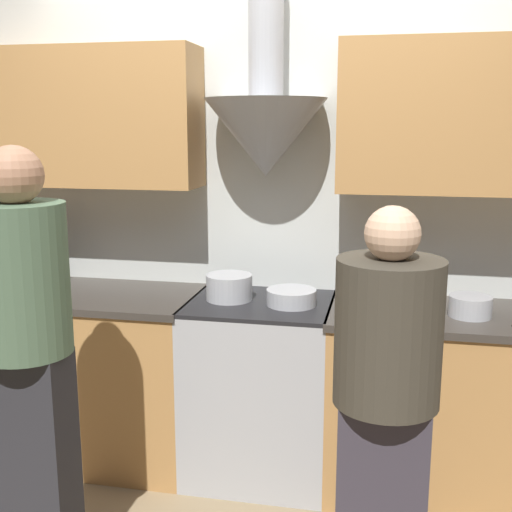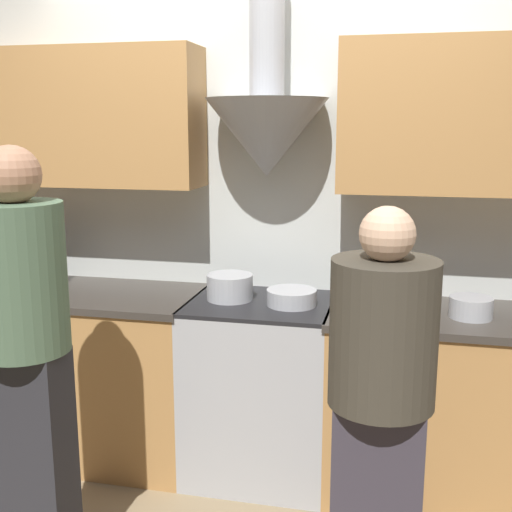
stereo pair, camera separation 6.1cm
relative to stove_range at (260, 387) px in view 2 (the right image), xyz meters
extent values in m
plane|color=#847051|center=(0.00, -0.31, -0.46)|extent=(12.00, 12.00, 0.00)
cube|color=silver|center=(0.00, 0.33, 0.84)|extent=(8.40, 0.06, 2.60)
cone|color=#A8AAAF|center=(0.00, 0.13, 1.24)|extent=(0.60, 0.60, 0.38)
cylinder|color=#A8AAAF|center=(0.00, 0.13, 1.76)|extent=(0.17, 0.17, 0.66)
cube|color=#B27F47|center=(-0.99, 0.15, 1.34)|extent=(1.27, 0.32, 0.70)
cube|color=#B27F47|center=(0.94, 0.15, 1.34)|extent=(1.17, 0.32, 0.70)
cube|color=#B27F47|center=(-0.99, 0.00, -0.02)|extent=(1.27, 0.60, 0.88)
cube|color=#38332D|center=(-0.99, 0.00, 0.43)|extent=(1.29, 0.62, 0.03)
cube|color=#B27F47|center=(0.94, 0.00, -0.02)|extent=(1.17, 0.60, 0.88)
cube|color=#38332D|center=(0.94, 0.00, 0.43)|extent=(1.19, 0.62, 0.03)
cube|color=#A8AAAF|center=(0.00, 0.00, -0.01)|extent=(0.71, 0.60, 0.89)
cube|color=black|center=(0.00, -0.30, -0.05)|extent=(0.49, 0.01, 0.40)
cube|color=black|center=(0.00, 0.00, 0.44)|extent=(0.71, 0.60, 0.02)
cube|color=#A8AAAF|center=(0.00, 0.27, 0.38)|extent=(0.71, 0.06, 0.10)
cylinder|color=black|center=(-1.36, -0.01, 0.55)|extent=(0.08, 0.08, 0.20)
sphere|color=black|center=(-1.36, -0.01, 0.65)|extent=(0.07, 0.07, 0.07)
cylinder|color=black|center=(-1.36, -0.01, 0.72)|extent=(0.03, 0.03, 0.10)
cylinder|color=maroon|center=(-1.36, -0.01, 0.78)|extent=(0.03, 0.03, 0.02)
cylinder|color=black|center=(-1.25, 0.00, 0.56)|extent=(0.07, 0.07, 0.21)
sphere|color=black|center=(-1.25, 0.00, 0.66)|extent=(0.07, 0.07, 0.07)
cylinder|color=black|center=(-1.25, 0.00, 0.72)|extent=(0.03, 0.03, 0.08)
cylinder|color=#234C33|center=(-1.25, 0.00, 0.77)|extent=(0.03, 0.03, 0.02)
cylinder|color=black|center=(-1.17, 0.02, 0.56)|extent=(0.08, 0.08, 0.22)
sphere|color=black|center=(-1.17, 0.02, 0.67)|extent=(0.08, 0.08, 0.08)
cylinder|color=black|center=(-1.17, 0.02, 0.73)|extent=(0.03, 0.03, 0.09)
cylinder|color=maroon|center=(-1.17, 0.02, 0.79)|extent=(0.03, 0.03, 0.02)
cylinder|color=#A8AAAF|center=(-0.16, 0.01, 0.51)|extent=(0.23, 0.23, 0.13)
cylinder|color=#A8AAAF|center=(0.16, -0.02, 0.49)|extent=(0.24, 0.24, 0.08)
sphere|color=orange|center=(0.52, 0.07, 0.49)|extent=(0.08, 0.08, 0.08)
cylinder|color=#A8AAAF|center=(0.98, -0.05, 0.50)|extent=(0.19, 0.19, 0.09)
cube|color=#28282D|center=(-0.69, -0.96, 0.01)|extent=(0.29, 0.19, 0.94)
cylinder|color=#4C664C|center=(-0.69, -0.96, 0.76)|extent=(0.34, 0.34, 0.55)
sphere|color=#AD7A5B|center=(-0.69, -0.96, 1.13)|extent=(0.21, 0.21, 0.21)
cylinder|color=#3D382D|center=(0.61, -0.89, 0.62)|extent=(0.36, 0.36, 0.50)
sphere|color=#E0B28E|center=(0.61, -0.89, 0.96)|extent=(0.18, 0.18, 0.18)
camera|label=1|loc=(0.59, -2.99, 1.31)|focal=45.00mm
camera|label=2|loc=(0.65, -2.97, 1.31)|focal=45.00mm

